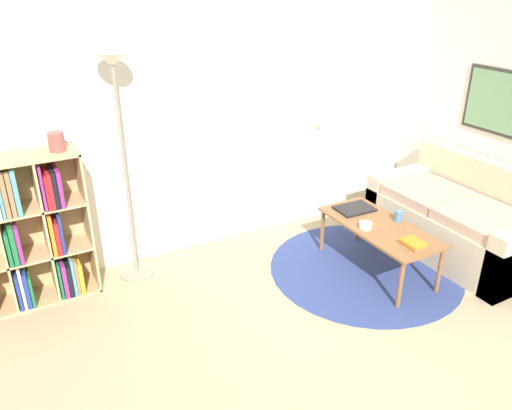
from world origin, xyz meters
name	(u,v)px	position (x,y,z in m)	size (l,w,h in m)	color
ground_plane	(381,404)	(0.00, 0.00, 0.00)	(14.00, 14.00, 0.00)	tan
wall_back	(215,111)	(0.04, 2.42, 1.29)	(7.65, 0.11, 2.60)	silver
wall_right	(504,108)	(2.35, 1.20, 1.30)	(0.08, 5.40, 2.60)	silver
rug	(365,268)	(0.93, 1.25, 0.00)	(1.69, 1.69, 0.01)	navy
bookshelf	(20,236)	(-1.73, 2.21, 0.58)	(0.97, 0.34, 1.20)	tan
floor_lamp	(118,110)	(-0.88, 2.18, 1.46)	(0.30, 0.30, 1.89)	gray
couch	(461,221)	(1.94, 1.12, 0.29)	(0.85, 1.58, 0.83)	#CCB793
coffee_table	(379,230)	(1.00, 1.20, 0.40)	(0.51, 1.11, 0.44)	brown
laptop	(355,209)	(1.01, 1.55, 0.45)	(0.34, 0.26, 0.02)	black
bowl	(366,226)	(0.86, 1.22, 0.47)	(0.11, 0.11, 0.05)	silver
book_stack_on_table	(413,243)	(0.99, 0.81, 0.46)	(0.14, 0.18, 0.04)	olive
cup	(398,216)	(1.20, 1.19, 0.49)	(0.07, 0.07, 0.09)	teal
vase_on_shelf	(57,142)	(-1.35, 2.21, 1.27)	(0.12, 0.12, 0.14)	#934C47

